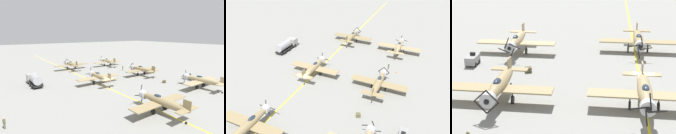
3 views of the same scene
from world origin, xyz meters
TOP-DOWN VIEW (x-y plane):
  - ground_plane at (0.00, 0.00)m, footprint 400.00×400.00m
  - taxiway_stripe at (0.00, 0.00)m, footprint 0.30×160.00m
  - airplane_mid_center at (0.21, 4.06)m, footprint 12.00×9.98m
  - airplane_mid_right at (15.90, 4.25)m, footprint 12.00×9.98m
  - airplane_near_center at (-0.39, -16.31)m, footprint 12.00×9.98m
  - airplane_near_right at (18.27, -13.41)m, footprint 12.00×9.98m
  - tow_tractor at (23.18, -7.05)m, footprint 1.57×2.60m
  - supply_crate_by_tanker at (14.76, -5.17)m, footprint 1.05×0.97m

SIDE VIEW (x-z plane):
  - ground_plane at x=0.00m, z-range 0.00..0.00m
  - taxiway_stripe at x=0.00m, z-range 0.00..0.01m
  - supply_crate_by_tanker at x=14.76m, z-range 0.00..0.72m
  - tow_tractor at x=23.18m, z-range -0.11..1.69m
  - airplane_mid_right at x=15.90m, z-range 0.19..3.84m
  - airplane_near_right at x=18.27m, z-range 0.17..3.86m
  - airplane_mid_center at x=0.21m, z-range 0.12..3.91m
  - airplane_near_center at x=-0.39m, z-range 0.12..3.90m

